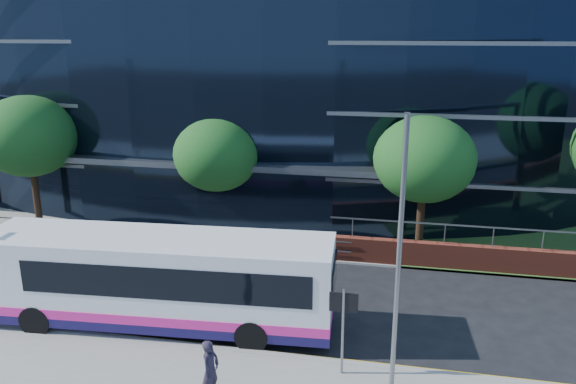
% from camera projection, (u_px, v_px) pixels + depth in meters
% --- Properties ---
extents(ground, '(200.00, 200.00, 0.00)m').
position_uv_depth(ground, '(217.00, 335.00, 19.43)').
color(ground, black).
rests_on(ground, ground).
extents(kerb, '(80.00, 0.25, 0.16)m').
position_uv_depth(kerb, '(207.00, 348.00, 18.47)').
color(kerb, gray).
rests_on(kerb, ground).
extents(yellow_line_outer, '(80.00, 0.08, 0.01)m').
position_uv_depth(yellow_line_outer, '(209.00, 347.00, 18.68)').
color(yellow_line_outer, gold).
rests_on(yellow_line_outer, ground).
extents(yellow_line_inner, '(80.00, 0.08, 0.01)m').
position_uv_depth(yellow_line_inner, '(211.00, 345.00, 18.82)').
color(yellow_line_inner, gold).
rests_on(yellow_line_inner, ground).
extents(far_forecourt, '(50.00, 8.00, 0.10)m').
position_uv_depth(far_forecourt, '(176.00, 221.00, 30.91)').
color(far_forecourt, gray).
rests_on(far_forecourt, ground).
extents(glass_office, '(44.00, 23.10, 16.00)m').
position_uv_depth(glass_office, '(254.00, 63.00, 37.59)').
color(glass_office, black).
rests_on(glass_office, ground).
extents(guard_railings, '(24.00, 0.05, 1.10)m').
position_uv_depth(guard_railings, '(105.00, 229.00, 27.31)').
color(guard_railings, slate).
rests_on(guard_railings, ground).
extents(street_sign, '(0.85, 0.09, 2.80)m').
position_uv_depth(street_sign, '(343.00, 313.00, 16.49)').
color(street_sign, slate).
rests_on(street_sign, pavement_near).
extents(tree_far_a, '(4.95, 4.95, 6.98)m').
position_uv_depth(tree_far_a, '(29.00, 136.00, 29.01)').
color(tree_far_a, black).
rests_on(tree_far_a, ground).
extents(tree_far_b, '(4.29, 4.29, 6.05)m').
position_uv_depth(tree_far_b, '(217.00, 155.00, 27.77)').
color(tree_far_b, black).
rests_on(tree_far_b, ground).
extents(tree_far_c, '(4.62, 4.62, 6.51)m').
position_uv_depth(tree_far_c, '(424.00, 159.00, 25.32)').
color(tree_far_c, black).
rests_on(tree_far_c, ground).
extents(streetlight_east, '(0.15, 0.77, 8.00)m').
position_uv_depth(streetlight_east, '(399.00, 252.00, 15.01)').
color(streetlight_east, slate).
rests_on(streetlight_east, pavement_near).
extents(city_bus, '(12.46, 3.59, 3.33)m').
position_uv_depth(city_bus, '(161.00, 280.00, 19.61)').
color(city_bus, white).
rests_on(city_bus, ground).
extents(pedestrian, '(0.55, 0.73, 1.80)m').
position_uv_depth(pedestrian, '(210.00, 370.00, 15.63)').
color(pedestrian, '#231E2D').
rests_on(pedestrian, pavement_near).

